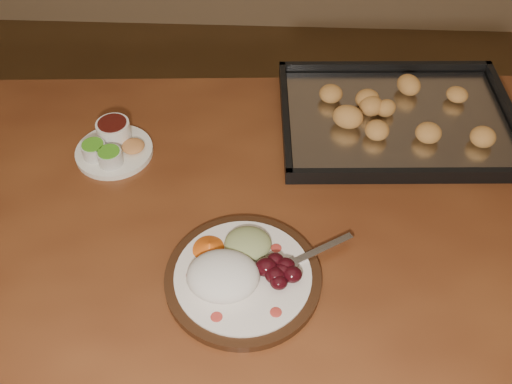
{
  "coord_description": "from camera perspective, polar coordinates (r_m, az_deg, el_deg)",
  "views": [
    {
      "loc": [
        0.16,
        -0.58,
        1.55
      ],
      "look_at": [
        0.13,
        0.15,
        0.77
      ],
      "focal_mm": 40.0,
      "sensor_mm": 36.0,
      "label": 1
    }
  ],
  "objects": [
    {
      "name": "condiment_saucer",
      "position": [
        1.19,
        -14.17,
        4.55
      ],
      "size": [
        0.16,
        0.16,
        0.05
      ],
      "rotation": [
        0.0,
        0.0,
        -0.17
      ],
      "color": "white",
      "rests_on": "dining_table"
    },
    {
      "name": "baking_tray",
      "position": [
        1.26,
        13.98,
        7.26
      ],
      "size": [
        0.51,
        0.39,
        0.05
      ],
      "rotation": [
        0.0,
        0.0,
        0.05
      ],
      "color": "black",
      "rests_on": "dining_table"
    },
    {
      "name": "dinner_plate",
      "position": [
        0.95,
        -1.62,
        -8.09
      ],
      "size": [
        0.32,
        0.26,
        0.06
      ],
      "rotation": [
        0.0,
        0.0,
        0.29
      ],
      "color": "black",
      "rests_on": "dining_table"
    },
    {
      "name": "dining_table",
      "position": [
        1.11,
        -1.48,
        -6.61
      ],
      "size": [
        1.55,
        0.99,
        0.75
      ],
      "rotation": [
        0.0,
        0.0,
        0.06
      ],
      "color": "brown",
      "rests_on": "ground"
    }
  ]
}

